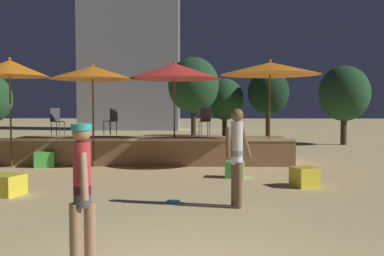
{
  "coord_description": "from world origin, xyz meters",
  "views": [
    {
      "loc": [
        0.19,
        -4.14,
        1.8
      ],
      "look_at": [
        0.0,
        6.29,
        1.27
      ],
      "focal_mm": 40.0,
      "sensor_mm": 36.0,
      "label": 1
    }
  ],
  "objects_px": {
    "patio_umbrella_0": "(174,71)",
    "patio_umbrella_3": "(93,73)",
    "bistro_chair_0": "(56,119)",
    "bistro_chair_1": "(112,118)",
    "bistro_chair_2": "(205,118)",
    "background_tree_1": "(344,94)",
    "frisbee_disc": "(173,201)",
    "patio_umbrella_1": "(270,69)",
    "person_0": "(237,153)",
    "background_tree_0": "(268,92)",
    "patio_umbrella_2": "(10,68)",
    "cube_seat_0": "(235,169)",
    "background_tree_2": "(194,85)",
    "cube_seat_1": "(6,185)",
    "cube_seat_3": "(45,159)",
    "background_tree_4": "(225,99)",
    "cube_seat_5": "(304,177)",
    "person_3": "(82,190)"
  },
  "relations": [
    {
      "from": "patio_umbrella_0",
      "to": "patio_umbrella_3",
      "type": "bearing_deg",
      "value": -171.77
    },
    {
      "from": "bistro_chair_0",
      "to": "bistro_chair_1",
      "type": "relative_size",
      "value": 1.0
    },
    {
      "from": "bistro_chair_2",
      "to": "background_tree_1",
      "type": "bearing_deg",
      "value": 54.47
    },
    {
      "from": "patio_umbrella_3",
      "to": "frisbee_disc",
      "type": "bearing_deg",
      "value": -60.37
    },
    {
      "from": "frisbee_disc",
      "to": "background_tree_1",
      "type": "distance_m",
      "value": 14.43
    },
    {
      "from": "patio_umbrella_1",
      "to": "person_0",
      "type": "height_order",
      "value": "patio_umbrella_1"
    },
    {
      "from": "background_tree_0",
      "to": "patio_umbrella_1",
      "type": "bearing_deg",
      "value": -98.9
    },
    {
      "from": "patio_umbrella_2",
      "to": "background_tree_0",
      "type": "distance_m",
      "value": 15.44
    },
    {
      "from": "cube_seat_0",
      "to": "bistro_chair_2",
      "type": "distance_m",
      "value": 4.0
    },
    {
      "from": "background_tree_2",
      "to": "bistro_chair_1",
      "type": "bearing_deg",
      "value": -106.88
    },
    {
      "from": "cube_seat_0",
      "to": "background_tree_2",
      "type": "bearing_deg",
      "value": 95.62
    },
    {
      "from": "patio_umbrella_1",
      "to": "background_tree_1",
      "type": "relative_size",
      "value": 0.86
    },
    {
      "from": "cube_seat_1",
      "to": "cube_seat_3",
      "type": "xyz_separation_m",
      "value": [
        -0.7,
        4.08,
        0.02
      ]
    },
    {
      "from": "background_tree_2",
      "to": "patio_umbrella_3",
      "type": "bearing_deg",
      "value": -105.05
    },
    {
      "from": "bistro_chair_2",
      "to": "background_tree_4",
      "type": "height_order",
      "value": "background_tree_4"
    },
    {
      "from": "patio_umbrella_2",
      "to": "person_0",
      "type": "bearing_deg",
      "value": -38.08
    },
    {
      "from": "patio_umbrella_1",
      "to": "background_tree_4",
      "type": "distance_m",
      "value": 12.87
    },
    {
      "from": "cube_seat_5",
      "to": "bistro_chair_2",
      "type": "xyz_separation_m",
      "value": [
        -2.17,
        4.96,
        1.17
      ]
    },
    {
      "from": "person_3",
      "to": "bistro_chair_0",
      "type": "distance_m",
      "value": 10.29
    },
    {
      "from": "background_tree_4",
      "to": "patio_umbrella_1",
      "type": "bearing_deg",
      "value": -87.41
    },
    {
      "from": "background_tree_1",
      "to": "cube_seat_0",
      "type": "bearing_deg",
      "value": -121.96
    },
    {
      "from": "patio_umbrella_1",
      "to": "cube_seat_3",
      "type": "distance_m",
      "value": 7.21
    },
    {
      "from": "person_3",
      "to": "bistro_chair_2",
      "type": "xyz_separation_m",
      "value": [
        1.46,
        9.91,
        0.5
      ]
    },
    {
      "from": "background_tree_0",
      "to": "bistro_chair_2",
      "type": "bearing_deg",
      "value": -110.37
    },
    {
      "from": "patio_umbrella_3",
      "to": "cube_seat_5",
      "type": "distance_m",
      "value": 6.84
    },
    {
      "from": "patio_umbrella_1",
      "to": "person_0",
      "type": "distance_m",
      "value": 5.68
    },
    {
      "from": "cube_seat_1",
      "to": "background_tree_2",
      "type": "height_order",
      "value": "background_tree_2"
    },
    {
      "from": "cube_seat_1",
      "to": "frisbee_disc",
      "type": "bearing_deg",
      "value": -9.47
    },
    {
      "from": "cube_seat_1",
      "to": "bistro_chair_1",
      "type": "relative_size",
      "value": 0.8
    },
    {
      "from": "cube_seat_3",
      "to": "frisbee_disc",
      "type": "xyz_separation_m",
      "value": [
        4.13,
        -4.65,
        -0.21
      ]
    },
    {
      "from": "bistro_chair_1",
      "to": "patio_umbrella_1",
      "type": "bearing_deg",
      "value": 101.19
    },
    {
      "from": "cube_seat_3",
      "to": "background_tree_4",
      "type": "height_order",
      "value": "background_tree_4"
    },
    {
      "from": "patio_umbrella_0",
      "to": "person_0",
      "type": "relative_size",
      "value": 1.81
    },
    {
      "from": "patio_umbrella_2",
      "to": "patio_umbrella_1",
      "type": "bearing_deg",
      "value": 2.04
    },
    {
      "from": "patio_umbrella_3",
      "to": "cube_seat_0",
      "type": "height_order",
      "value": "patio_umbrella_3"
    },
    {
      "from": "background_tree_0",
      "to": "background_tree_4",
      "type": "bearing_deg",
      "value": 158.99
    },
    {
      "from": "person_0",
      "to": "frisbee_disc",
      "type": "xyz_separation_m",
      "value": [
        -1.16,
        0.37,
        -0.94
      ]
    },
    {
      "from": "patio_umbrella_0",
      "to": "cube_seat_0",
      "type": "bearing_deg",
      "value": -53.61
    },
    {
      "from": "person_3",
      "to": "background_tree_0",
      "type": "xyz_separation_m",
      "value": [
        5.22,
        20.02,
        1.72
      ]
    },
    {
      "from": "cube_seat_0",
      "to": "bistro_chair_0",
      "type": "relative_size",
      "value": 0.59
    },
    {
      "from": "cube_seat_1",
      "to": "background_tree_4",
      "type": "distance_m",
      "value": 17.99
    },
    {
      "from": "frisbee_disc",
      "to": "background_tree_2",
      "type": "bearing_deg",
      "value": 89.4
    },
    {
      "from": "cube_seat_5",
      "to": "patio_umbrella_2",
      "type": "bearing_deg",
      "value": 159.88
    },
    {
      "from": "patio_umbrella_1",
      "to": "bistro_chair_2",
      "type": "distance_m",
      "value": 3.02
    },
    {
      "from": "patio_umbrella_2",
      "to": "cube_seat_5",
      "type": "relative_size",
      "value": 5.04
    },
    {
      "from": "cube_seat_5",
      "to": "background_tree_1",
      "type": "relative_size",
      "value": 0.17
    },
    {
      "from": "cube_seat_0",
      "to": "bistro_chair_2",
      "type": "bearing_deg",
      "value": 100.68
    },
    {
      "from": "bistro_chair_2",
      "to": "patio_umbrella_3",
      "type": "bearing_deg",
      "value": -137.39
    },
    {
      "from": "bistro_chair_0",
      "to": "background_tree_2",
      "type": "relative_size",
      "value": 0.2
    },
    {
      "from": "patio_umbrella_3",
      "to": "background_tree_2",
      "type": "distance_m",
      "value": 10.93
    }
  ]
}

